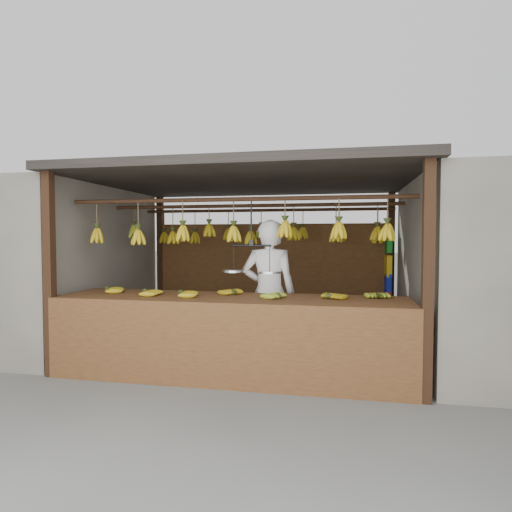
# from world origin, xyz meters

# --- Properties ---
(ground) EXTENTS (80.00, 80.00, 0.00)m
(ground) POSITION_xyz_m (0.00, 0.00, 0.00)
(ground) COLOR #5B5B57
(stall) EXTENTS (4.30, 3.30, 2.40)m
(stall) POSITION_xyz_m (0.00, 0.33, 1.97)
(stall) COLOR black
(stall) RESTS_ON ground
(neighbor_left) EXTENTS (3.00, 3.00, 2.30)m
(neighbor_left) POSITION_xyz_m (-3.60, 0.00, 1.15)
(neighbor_left) COLOR slate
(neighbor_left) RESTS_ON ground
(counter) EXTENTS (3.94, 0.90, 0.96)m
(counter) POSITION_xyz_m (-0.01, -1.24, 0.72)
(counter) COLOR brown
(counter) RESTS_ON ground
(hanging_bananas) EXTENTS (3.65, 2.22, 0.39)m
(hanging_bananas) POSITION_xyz_m (-0.01, 0.01, 1.61)
(hanging_bananas) COLOR #B09112
(hanging_bananas) RESTS_ON ground
(balance_scale) EXTENTS (0.69, 0.34, 0.83)m
(balance_scale) POSITION_xyz_m (0.21, -1.00, 1.23)
(balance_scale) COLOR black
(balance_scale) RESTS_ON ground
(vendor) EXTENTS (0.69, 0.49, 1.78)m
(vendor) POSITION_xyz_m (0.34, -0.60, 0.89)
(vendor) COLOR white
(vendor) RESTS_ON ground
(bag_bundles) EXTENTS (0.08, 0.26, 1.29)m
(bag_bundles) POSITION_xyz_m (1.94, 1.35, 0.99)
(bag_bundles) COLOR #199926
(bag_bundles) RESTS_ON ground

